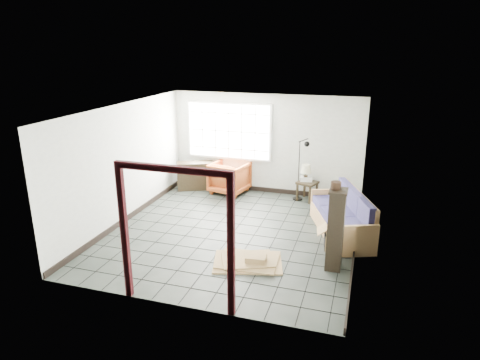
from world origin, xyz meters
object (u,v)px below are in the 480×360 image
(futon_sofa, at_px, (344,219))
(armchair, at_px, (230,176))
(tall_shelf, at_px, (336,229))
(side_table, at_px, (307,185))

(futon_sofa, bearing_deg, armchair, 129.14)
(armchair, xyz_separation_m, tall_shelf, (3.03, -3.27, 0.29))
(armchair, distance_m, side_table, 2.06)
(armchair, xyz_separation_m, side_table, (2.06, 0.00, -0.05))
(futon_sofa, distance_m, side_table, 2.04)
(side_table, bearing_deg, armchair, 180.00)
(armchair, bearing_deg, side_table, -168.57)
(futon_sofa, distance_m, tall_shelf, 1.57)
(futon_sofa, relative_size, tall_shelf, 1.53)
(armchair, distance_m, tall_shelf, 4.47)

